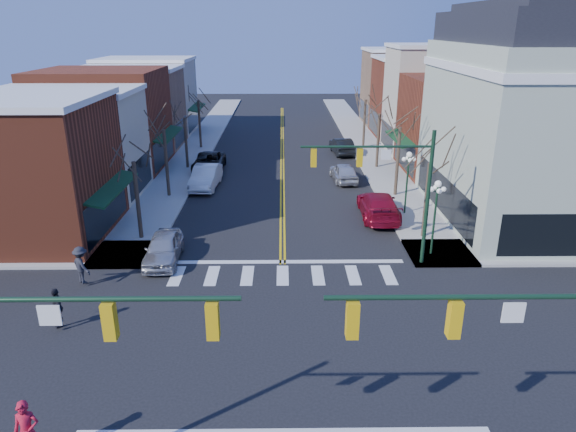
{
  "coord_description": "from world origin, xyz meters",
  "views": [
    {
      "loc": [
        0.01,
        -17.24,
        11.98
      ],
      "look_at": [
        0.29,
        7.37,
        2.8
      ],
      "focal_mm": 32.0,
      "sensor_mm": 36.0,
      "label": 1
    }
  ],
  "objects_px": {
    "car_right_near": "(379,205)",
    "pedestrian_red_a": "(27,431)",
    "pedestrian_dark_a": "(57,307)",
    "victorian_corner": "(548,117)",
    "lamppost_corner": "(436,205)",
    "pedestrian_dark_b": "(81,265)",
    "car_left_near": "(163,248)",
    "car_left_far": "(209,162)",
    "car_right_far": "(342,146)",
    "car_right_mid": "(344,172)",
    "lamppost_midblock": "(408,172)",
    "car_left_mid": "(206,177)"
  },
  "relations": [
    {
      "from": "car_right_near",
      "to": "pedestrian_red_a",
      "type": "distance_m",
      "value": 24.37
    },
    {
      "from": "pedestrian_red_a",
      "to": "pedestrian_dark_a",
      "type": "bearing_deg",
      "value": 98.49
    },
    {
      "from": "victorian_corner",
      "to": "lamppost_corner",
      "type": "bearing_deg",
      "value": -144.14
    },
    {
      "from": "pedestrian_dark_b",
      "to": "pedestrian_red_a",
      "type": "bearing_deg",
      "value": 144.59
    },
    {
      "from": "pedestrian_dark_a",
      "to": "car_left_near",
      "type": "bearing_deg",
      "value": 122.91
    },
    {
      "from": "car_left_far",
      "to": "car_right_far",
      "type": "bearing_deg",
      "value": 26.19
    },
    {
      "from": "car_right_mid",
      "to": "car_right_far",
      "type": "bearing_deg",
      "value": -100.32
    },
    {
      "from": "car_right_near",
      "to": "pedestrian_red_a",
      "type": "relative_size",
      "value": 2.96
    },
    {
      "from": "lamppost_corner",
      "to": "car_left_far",
      "type": "xyz_separation_m",
      "value": [
        -14.6,
        17.84,
        -2.2
      ]
    },
    {
      "from": "car_left_near",
      "to": "car_right_mid",
      "type": "height_order",
      "value": "car_right_mid"
    },
    {
      "from": "victorian_corner",
      "to": "lamppost_corner",
      "type": "height_order",
      "value": "victorian_corner"
    },
    {
      "from": "pedestrian_red_a",
      "to": "car_right_mid",
      "type": "bearing_deg",
      "value": 59.04
    },
    {
      "from": "lamppost_midblock",
      "to": "pedestrian_dark_a",
      "type": "xyz_separation_m",
      "value": [
        -17.55,
        -13.57,
        -1.94
      ]
    },
    {
      "from": "pedestrian_dark_b",
      "to": "lamppost_corner",
      "type": "bearing_deg",
      "value": -127.77
    },
    {
      "from": "lamppost_midblock",
      "to": "pedestrian_dark_b",
      "type": "height_order",
      "value": "lamppost_midblock"
    },
    {
      "from": "lamppost_midblock",
      "to": "pedestrian_red_a",
      "type": "distance_m",
      "value": 25.86
    },
    {
      "from": "car_left_far",
      "to": "pedestrian_red_a",
      "type": "relative_size",
      "value": 2.82
    },
    {
      "from": "car_left_near",
      "to": "car_left_mid",
      "type": "height_order",
      "value": "car_left_mid"
    },
    {
      "from": "victorian_corner",
      "to": "lamppost_corner",
      "type": "distance_m",
      "value": 10.89
    },
    {
      "from": "car_right_far",
      "to": "pedestrian_red_a",
      "type": "relative_size",
      "value": 2.44
    },
    {
      "from": "lamppost_corner",
      "to": "car_left_near",
      "type": "distance_m",
      "value": 14.77
    },
    {
      "from": "car_left_far",
      "to": "pedestrian_dark_b",
      "type": "bearing_deg",
      "value": -99.18
    },
    {
      "from": "car_left_mid",
      "to": "lamppost_corner",
      "type": "bearing_deg",
      "value": -38.91
    },
    {
      "from": "car_right_near",
      "to": "pedestrian_dark_b",
      "type": "xyz_separation_m",
      "value": [
        -16.07,
        -9.32,
        0.25
      ]
    },
    {
      "from": "lamppost_midblock",
      "to": "pedestrian_dark_a",
      "type": "height_order",
      "value": "lamppost_midblock"
    },
    {
      "from": "car_right_far",
      "to": "pedestrian_red_a",
      "type": "bearing_deg",
      "value": 64.46
    },
    {
      "from": "car_left_near",
      "to": "car_right_near",
      "type": "relative_size",
      "value": 0.76
    },
    {
      "from": "car_left_far",
      "to": "pedestrian_dark_a",
      "type": "bearing_deg",
      "value": -96.93
    },
    {
      "from": "victorian_corner",
      "to": "car_right_mid",
      "type": "height_order",
      "value": "victorian_corner"
    },
    {
      "from": "car_right_near",
      "to": "pedestrian_red_a",
      "type": "xyz_separation_m",
      "value": [
        -13.64,
        -20.19,
        0.29
      ]
    },
    {
      "from": "car_left_mid",
      "to": "car_right_near",
      "type": "height_order",
      "value": "car_left_mid"
    },
    {
      "from": "lamppost_corner",
      "to": "car_right_far",
      "type": "height_order",
      "value": "lamppost_corner"
    },
    {
      "from": "lamppost_midblock",
      "to": "car_left_near",
      "type": "xyz_separation_m",
      "value": [
        -14.6,
        -7.0,
        -2.21
      ]
    },
    {
      "from": "car_left_far",
      "to": "car_right_far",
      "type": "distance_m",
      "value": 13.71
    },
    {
      "from": "lamppost_midblock",
      "to": "car_right_far",
      "type": "bearing_deg",
      "value": 97.57
    },
    {
      "from": "car_left_far",
      "to": "pedestrian_dark_a",
      "type": "distance_m",
      "value": 25.09
    },
    {
      "from": "lamppost_midblock",
      "to": "car_right_near",
      "type": "distance_m",
      "value": 2.85
    },
    {
      "from": "victorian_corner",
      "to": "pedestrian_dark_a",
      "type": "distance_m",
      "value": 29.51
    },
    {
      "from": "car_left_mid",
      "to": "car_right_far",
      "type": "bearing_deg",
      "value": 46.26
    },
    {
      "from": "lamppost_midblock",
      "to": "car_right_mid",
      "type": "distance_m",
      "value": 8.91
    },
    {
      "from": "car_left_near",
      "to": "car_left_far",
      "type": "relative_size",
      "value": 0.8
    },
    {
      "from": "lamppost_corner",
      "to": "pedestrian_dark_a",
      "type": "relative_size",
      "value": 2.49
    },
    {
      "from": "lamppost_corner",
      "to": "car_right_far",
      "type": "distance_m",
      "value": 24.14
    },
    {
      "from": "car_right_mid",
      "to": "pedestrian_dark_b",
      "type": "height_order",
      "value": "pedestrian_dark_b"
    },
    {
      "from": "victorian_corner",
      "to": "car_right_far",
      "type": "relative_size",
      "value": 2.98
    },
    {
      "from": "car_right_mid",
      "to": "pedestrian_dark_b",
      "type": "relative_size",
      "value": 2.35
    },
    {
      "from": "lamppost_corner",
      "to": "car_left_near",
      "type": "height_order",
      "value": "lamppost_corner"
    },
    {
      "from": "pedestrian_red_a",
      "to": "car_right_far",
      "type": "bearing_deg",
      "value": 63.19
    },
    {
      "from": "pedestrian_dark_b",
      "to": "car_right_mid",
      "type": "bearing_deg",
      "value": -87.72
    },
    {
      "from": "victorian_corner",
      "to": "pedestrian_dark_b",
      "type": "bearing_deg",
      "value": -160.59
    }
  ]
}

